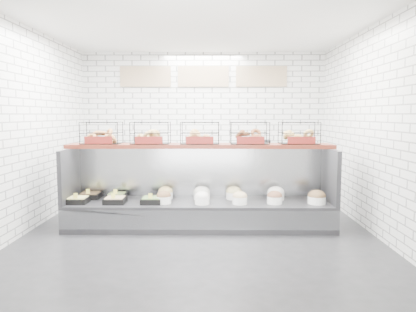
{
  "coord_description": "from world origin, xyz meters",
  "views": [
    {
      "loc": [
        0.2,
        -5.77,
        1.71
      ],
      "look_at": [
        0.13,
        0.45,
        1.08
      ],
      "focal_mm": 35.0,
      "sensor_mm": 36.0,
      "label": 1
    }
  ],
  "objects": [
    {
      "name": "prep_counter",
      "position": [
        -0.01,
        2.43,
        0.47
      ],
      "size": [
        4.0,
        0.6,
        1.2
      ],
      "color": "#93969B",
      "rests_on": "ground"
    },
    {
      "name": "display_case",
      "position": [
        0.01,
        0.34,
        0.33
      ],
      "size": [
        4.0,
        0.9,
        1.2
      ],
      "color": "black",
      "rests_on": "ground"
    },
    {
      "name": "room_shell",
      "position": [
        0.0,
        0.6,
        2.06
      ],
      "size": [
        5.02,
        5.51,
        3.01
      ],
      "color": "silver",
      "rests_on": "ground"
    },
    {
      "name": "bagel_shelf",
      "position": [
        0.0,
        0.52,
        1.38
      ],
      "size": [
        4.1,
        0.5,
        0.4
      ],
      "color": "#49170F",
      "rests_on": "display_case"
    },
    {
      "name": "ground",
      "position": [
        0.0,
        0.0,
        0.0
      ],
      "size": [
        5.5,
        5.5,
        0.0
      ],
      "primitive_type": "plane",
      "color": "black",
      "rests_on": "ground"
    }
  ]
}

